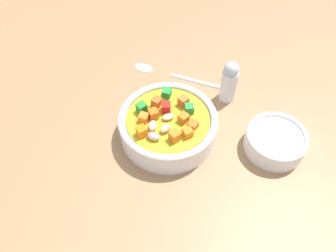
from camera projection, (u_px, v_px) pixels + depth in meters
ground_plane at (168, 138)px, 62.36cm from camera, size 140.00×140.00×2.00cm
soup_bowl_main at (168, 125)px, 59.39cm from camera, size 17.13×17.13×6.21cm
spoon at (169, 73)px, 70.75cm from camera, size 19.74×5.68×0.94cm
side_bowl_small at (275, 139)px, 58.42cm from camera, size 10.45×10.45×3.84cm
pepper_shaker at (229, 81)px, 63.69cm from camera, size 3.16×3.16×8.84cm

